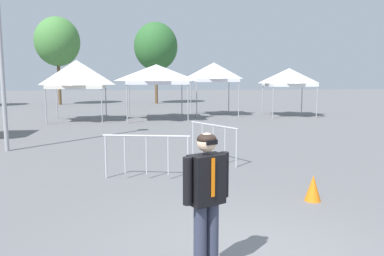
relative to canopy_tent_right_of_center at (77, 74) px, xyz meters
The scene contains 10 objects.
canopy_tent_right_of_center is the anchor object (origin of this frame).
canopy_tent_center 4.41m from the canopy_tent_right_of_center, ahead, with size 3.50×3.50×3.18m.
canopy_tent_far_right 8.44m from the canopy_tent_right_of_center, 15.89° to the left, with size 2.84×2.84×3.38m.
canopy_tent_behind_right 12.78m from the canopy_tent_right_of_center, ahead, with size 2.95×2.95×3.00m.
person_foreground 18.09m from the canopy_tent_right_of_center, 74.97° to the right, with size 0.59×0.41×1.78m.
tree_behind_tents_right 14.38m from the canopy_tent_right_of_center, 106.83° to the left, with size 3.93×3.93×7.76m.
tree_behind_tents_left 14.94m from the canopy_tent_right_of_center, 71.64° to the left, with size 4.02×4.02×7.49m.
crowd_barrier_mid_lot 13.55m from the canopy_tent_right_of_center, 73.03° to the right, with size 2.07×0.47×1.08m.
crowd_barrier_near_person 12.60m from the canopy_tent_right_of_center, 62.07° to the right, with size 1.08×1.85×1.08m.
traffic_cone_lot_center 16.65m from the canopy_tent_right_of_center, 64.11° to the right, with size 0.32×0.32×0.52m, color orange.
Camera 1 is at (-1.20, -4.54, 2.42)m, focal length 35.23 mm.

